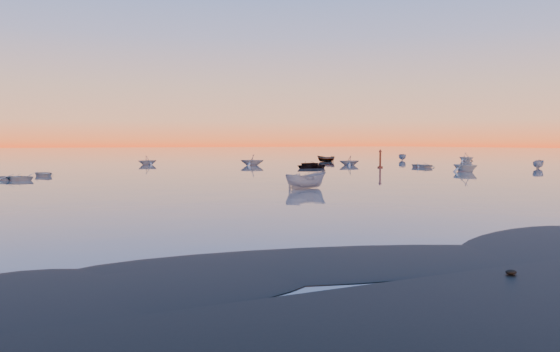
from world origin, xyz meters
TOP-DOWN VIEW (x-y plane):
  - ground at (0.00, 100.00)m, footprint 600.00×600.00m
  - moored_fleet at (0.00, 53.00)m, footprint 124.00×58.00m
  - boat_near_left at (-19.99, 45.00)m, footprint 3.55×3.95m
  - boat_near_center at (1.05, 24.00)m, footprint 2.21×4.11m
  - boat_near_right at (31.42, 37.78)m, footprint 4.10×2.13m
  - channel_marker at (28.25, 51.52)m, footprint 0.80×0.80m

SIDE VIEW (x-z plane):
  - ground at x=0.00m, z-range 0.00..0.00m
  - moored_fleet at x=0.00m, z-range -0.60..0.60m
  - boat_near_left at x=-19.99m, z-range -0.47..0.47m
  - boat_near_center at x=1.05m, z-range -0.68..0.68m
  - boat_near_right at x=31.42m, z-range -0.69..0.69m
  - channel_marker at x=28.25m, z-range -0.30..2.53m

